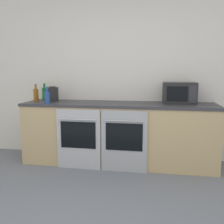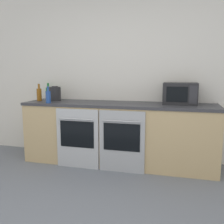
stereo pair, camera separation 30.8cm
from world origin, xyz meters
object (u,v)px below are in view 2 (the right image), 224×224
oven_left (77,138)px  oven_right (122,141)px  microwave (180,93)px  kettle (55,94)px  bottle_amber (39,94)px  bottle_green (48,93)px  bottle_blue (48,97)px

oven_left → oven_right: bearing=0.0°
microwave → kettle: (-1.88, -0.06, -0.04)m
oven_right → bottle_amber: (-1.40, 0.32, 0.57)m
bottle_amber → bottle_green: bottle_green is taller
oven_right → microwave: bearing=30.9°
microwave → bottle_blue: bearing=-169.0°
oven_right → bottle_blue: bottle_blue is taller
oven_right → bottle_green: size_ratio=3.15×
oven_right → bottle_blue: (-1.11, 0.08, 0.57)m
kettle → oven_left: bearing=-35.9°
microwave → bottle_amber: bearing=-176.7°
bottle_blue → microwave: bearing=11.0°
oven_right → bottle_amber: bearing=167.2°
oven_left → bottle_blue: size_ratio=3.49×
bottle_blue → kettle: bearing=98.5°
oven_left → bottle_green: (-0.73, 0.55, 0.58)m
bottle_amber → kettle: size_ratio=1.15×
oven_right → kettle: size_ratio=3.68×
oven_right → microwave: 1.05m
oven_left → oven_right: size_ratio=1.00×
microwave → oven_right: bearing=-149.1°
kettle → bottle_green: bearing=140.7°
bottle_amber → bottle_green: 0.23m
microwave → oven_left: bearing=-162.2°
microwave → bottle_green: microwave is taller
bottle_blue → kettle: size_ratio=1.05×
bottle_green → kettle: (0.21, -0.17, 0.01)m
oven_right → kettle: bearing=162.0°
oven_left → bottle_green: bearing=143.1°
oven_left → bottle_amber: size_ratio=3.20×
microwave → bottle_green: bearing=177.0°
bottle_blue → bottle_amber: bottle_amber is taller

